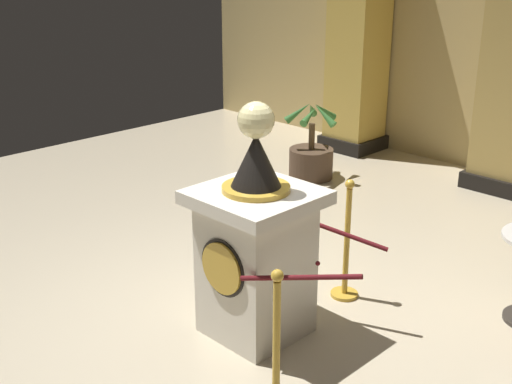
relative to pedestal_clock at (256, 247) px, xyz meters
name	(u,v)px	position (x,y,z in m)	size (l,w,h in m)	color
ground_plane	(262,316)	(-0.12, 0.19, -0.72)	(11.58, 11.58, 0.00)	beige
pedestal_clock	(256,247)	(0.00, 0.00, 0.00)	(0.84, 0.84, 1.84)	silver
stanchion_near	(276,366)	(0.81, -0.62, -0.36)	(0.24, 0.24, 1.05)	gold
stanchion_far	(346,256)	(0.15, 0.94, -0.34)	(0.24, 0.24, 1.07)	gold
velvet_rope	(318,252)	(0.48, 0.16, 0.06)	(1.13, 1.15, 0.22)	#591419
column_left	(359,28)	(-2.58, 4.65, 1.06)	(0.81, 0.81, 3.59)	black
potted_palm_left	(311,157)	(-2.14, 3.16, -0.44)	(0.66, 0.71, 1.04)	#4C3828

